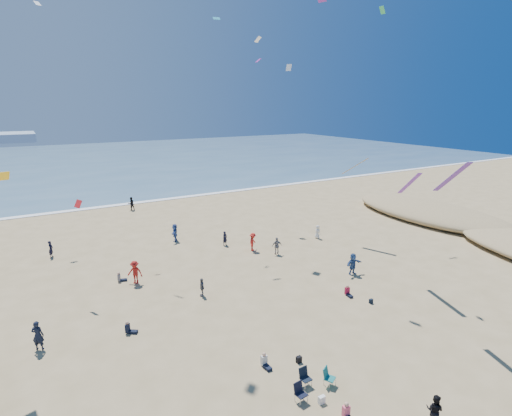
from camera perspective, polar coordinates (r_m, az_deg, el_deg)
ground at (r=22.27m, az=6.65°, el=-25.36°), size 220.00×220.00×0.00m
ocean at (r=109.84m, az=-24.80°, el=5.91°), size 220.00×100.00×0.06m
surf_line at (r=61.04m, az=-19.60°, el=0.34°), size 220.00×1.20×0.08m
standing_flyers at (r=33.84m, az=-7.48°, el=-8.72°), size 33.67×47.77×1.94m
seated_group at (r=27.15m, az=-3.48°, el=-16.07°), size 16.69×21.47×0.84m
chair_cluster at (r=22.40m, az=8.09°, el=-23.49°), size 2.74×1.44×1.00m
white_tote at (r=21.98m, az=9.36°, el=-25.42°), size 0.35×0.20×0.40m
black_backpack at (r=24.40m, az=6.15°, el=-20.72°), size 0.30×0.22×0.38m
navy_bag at (r=31.38m, az=16.11°, el=-12.67°), size 0.28×0.18×0.34m
kites_aloft at (r=33.88m, az=4.25°, el=15.98°), size 42.53×39.10×28.40m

